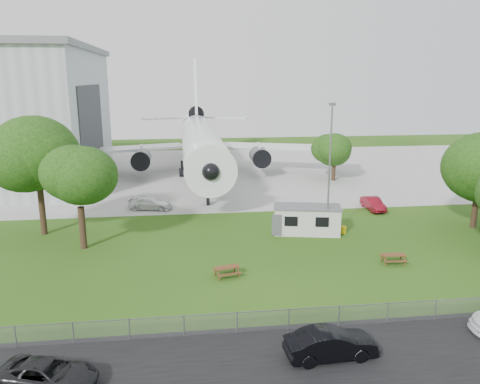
{
  "coord_description": "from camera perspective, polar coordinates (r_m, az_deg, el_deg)",
  "views": [
    {
      "loc": [
        -4.85,
        -33.39,
        14.18
      ],
      "look_at": [
        0.39,
        8.0,
        4.0
      ],
      "focal_mm": 35.0,
      "sensor_mm": 36.0,
      "label": 1
    }
  ],
  "objects": [
    {
      "name": "car_ne_sedan",
      "position": [
        53.61,
        15.91,
        -1.4
      ],
      "size": [
        1.5,
        4.2,
        1.38
      ],
      "primitive_type": "imported",
      "rotation": [
        0.0,
        0.0,
        0.01
      ],
      "color": "maroon",
      "rests_on": "ground"
    },
    {
      "name": "asphalt_strip",
      "position": [
        25.3,
        5.46,
        -20.42
      ],
      "size": [
        120.0,
        8.0,
        0.02
      ],
      "primitive_type": "cube",
      "color": "black",
      "rests_on": "ground"
    },
    {
      "name": "concrete_apron",
      "position": [
        72.94,
        -3.26,
        2.49
      ],
      "size": [
        120.0,
        46.0,
        0.03
      ],
      "primitive_type": "cube",
      "color": "#B7B7B2",
      "rests_on": "ground"
    },
    {
      "name": "tree_west_small",
      "position": [
        40.86,
        -19.13,
        1.82
      ],
      "size": [
        6.48,
        6.48,
        9.56
      ],
      "color": "#382619",
      "rests_on": "ground"
    },
    {
      "name": "car_centre_sedan",
      "position": [
        25.87,
        11.0,
        -17.75
      ],
      "size": [
        4.85,
        1.97,
        1.56
      ],
      "primitive_type": "imported",
      "rotation": [
        0.0,
        0.0,
        1.64
      ],
      "color": "black",
      "rests_on": "ground"
    },
    {
      "name": "car_west_estate",
      "position": [
        25.16,
        -22.43,
        -19.94
      ],
      "size": [
        5.17,
        3.45,
        1.32
      ],
      "primitive_type": "imported",
      "rotation": [
        0.0,
        0.0,
        1.28
      ],
      "color": "black",
      "rests_on": "ground"
    },
    {
      "name": "ground",
      "position": [
        36.6,
        0.99,
        -9.08
      ],
      "size": [
        160.0,
        160.0,
        0.0
      ],
      "primitive_type": "plane",
      "color": "#39631A"
    },
    {
      "name": "picnic_east",
      "position": [
        39.1,
        18.13,
        -8.27
      ],
      "size": [
        1.91,
        1.63,
        0.76
      ],
      "primitive_type": null,
      "rotation": [
        0.0,
        0.0,
        -0.08
      ],
      "color": "brown",
      "rests_on": "ground"
    },
    {
      "name": "car_apron_van",
      "position": [
        52.69,
        -10.9,
        -1.37
      ],
      "size": [
        5.08,
        2.86,
        1.39
      ],
      "primitive_type": "imported",
      "rotation": [
        0.0,
        0.0,
        1.37
      ],
      "color": "white",
      "rests_on": "ground"
    },
    {
      "name": "picnic_west",
      "position": [
        34.91,
        -1.61,
        -10.26
      ],
      "size": [
        2.12,
        1.9,
        0.76
      ],
      "primitive_type": null,
      "rotation": [
        0.0,
        0.0,
        0.25
      ],
      "color": "brown",
      "rests_on": "ground"
    },
    {
      "name": "airliner",
      "position": [
        69.87,
        -4.84,
        6.34
      ],
      "size": [
        46.36,
        47.73,
        17.69
      ],
      "color": "white",
      "rests_on": "ground"
    },
    {
      "name": "site_cabin",
      "position": [
        44.22,
        8.17,
        -3.35
      ],
      "size": [
        6.96,
        3.92,
        2.62
      ],
      "color": "beige",
      "rests_on": "ground"
    },
    {
      "name": "tree_west_big",
      "position": [
        45.95,
        -23.55,
        4.06
      ],
      "size": [
        8.63,
        8.63,
        11.71
      ],
      "color": "#382619",
      "rests_on": "ground"
    },
    {
      "name": "fence",
      "position": [
        28.2,
        3.85,
        -16.5
      ],
      "size": [
        58.0,
        0.04,
        1.3
      ],
      "primitive_type": "cube",
      "color": "gray",
      "rests_on": "ground"
    },
    {
      "name": "lamp_mast",
      "position": [
        42.48,
        10.84,
        2.36
      ],
      "size": [
        0.16,
        0.16,
        12.0
      ],
      "primitive_type": "cylinder",
      "color": "slate",
      "rests_on": "ground"
    },
    {
      "name": "tree_far_apron",
      "position": [
        67.05,
        11.46,
        5.09
      ],
      "size": [
        5.87,
        5.87,
        7.4
      ],
      "color": "#382619",
      "rests_on": "ground"
    },
    {
      "name": "tree_east_back",
      "position": [
        49.84,
        27.21,
        2.54
      ],
      "size": [
        8.36,
        8.36,
        10.02
      ],
      "color": "#382619",
      "rests_on": "ground"
    }
  ]
}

